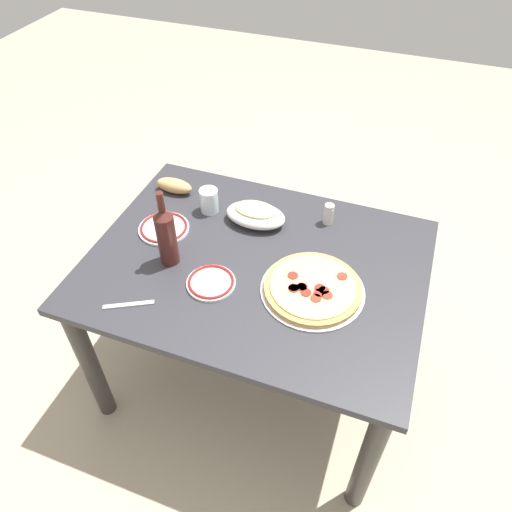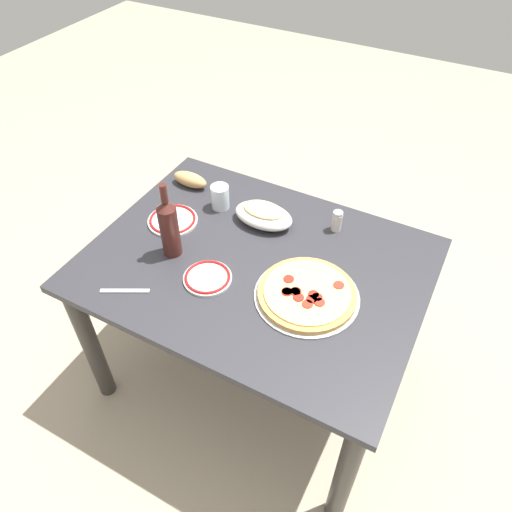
{
  "view_description": "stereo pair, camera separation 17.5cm",
  "coord_description": "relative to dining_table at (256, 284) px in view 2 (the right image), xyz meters",
  "views": [
    {
      "loc": [
        0.43,
        -1.17,
        1.98
      ],
      "look_at": [
        0.0,
        0.0,
        0.75
      ],
      "focal_mm": 33.99,
      "sensor_mm": 36.0,
      "label": 1
    },
    {
      "loc": [
        0.59,
        -1.1,
        1.98
      ],
      "look_at": [
        0.0,
        0.0,
        0.75
      ],
      "focal_mm": 33.99,
      "sensor_mm": 36.0,
      "label": 2
    }
  ],
  "objects": [
    {
      "name": "water_glass",
      "position": [
        -0.28,
        0.22,
        0.17
      ],
      "size": [
        0.07,
        0.07,
        0.1
      ],
      "primitive_type": "cylinder",
      "color": "silver",
      "rests_on": "dining_table"
    },
    {
      "name": "pepperoni_pizza",
      "position": [
        0.23,
        -0.07,
        0.13
      ],
      "size": [
        0.36,
        0.36,
        0.03
      ],
      "color": "#B7B7BC",
      "rests_on": "dining_table"
    },
    {
      "name": "baked_pasta_dish",
      "position": [
        -0.08,
        0.21,
        0.16
      ],
      "size": [
        0.24,
        0.15,
        0.08
      ],
      "color": "white",
      "rests_on": "dining_table"
    },
    {
      "name": "spice_shaker",
      "position": [
        0.19,
        0.31,
        0.16
      ],
      "size": [
        0.04,
        0.04,
        0.09
      ],
      "color": "silver",
      "rests_on": "dining_table"
    },
    {
      "name": "fork_right",
      "position": [
        -0.33,
        -0.34,
        0.12
      ],
      "size": [
        0.16,
        0.09,
        0.0
      ],
      "primitive_type": "cube",
      "rotation": [
        0.0,
        0.0,
        3.63
      ],
      "color": "#B7B7BC",
      "rests_on": "dining_table"
    },
    {
      "name": "wine_bottle",
      "position": [
        -0.3,
        -0.1,
        0.24
      ],
      "size": [
        0.07,
        0.07,
        0.31
      ],
      "color": "#471E19",
      "rests_on": "dining_table"
    },
    {
      "name": "ground_plane",
      "position": [
        0.0,
        0.0,
        -0.6
      ],
      "size": [
        8.0,
        8.0,
        0.0
      ],
      "primitive_type": "plane",
      "color": "tan",
      "rests_on": "ground"
    },
    {
      "name": "bread_loaf",
      "position": [
        -0.47,
        0.28,
        0.15
      ],
      "size": [
        0.16,
        0.07,
        0.06
      ],
      "primitive_type": "ellipsoid",
      "color": "tan",
      "rests_on": "dining_table"
    },
    {
      "name": "side_plate_near",
      "position": [
        -0.11,
        -0.16,
        0.13
      ],
      "size": [
        0.17,
        0.17,
        0.02
      ],
      "color": "white",
      "rests_on": "dining_table"
    },
    {
      "name": "dining_table",
      "position": [
        0.0,
        0.0,
        0.0
      ],
      "size": [
        1.22,
        0.92,
        0.72
      ],
      "color": "#2D2D33",
      "rests_on": "ground"
    },
    {
      "name": "side_plate_far",
      "position": [
        -0.4,
        0.04,
        0.13
      ],
      "size": [
        0.2,
        0.2,
        0.02
      ],
      "color": "white",
      "rests_on": "dining_table"
    }
  ]
}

